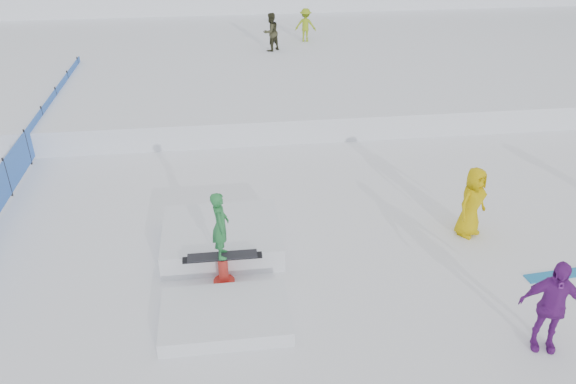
{
  "coord_description": "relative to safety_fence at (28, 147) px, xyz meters",
  "views": [
    {
      "loc": [
        -0.91,
        -9.03,
        7.26
      ],
      "look_at": [
        0.5,
        2.0,
        1.1
      ],
      "focal_mm": 35.0,
      "sensor_mm": 36.0,
      "label": 1
    }
  ],
  "objects": [
    {
      "name": "spectator_purple",
      "position": [
        11.0,
        -8.82,
        0.36
      ],
      "size": [
        1.15,
        0.75,
        1.82
      ],
      "primitive_type": "imported",
      "rotation": [
        0.0,
        0.0,
        -0.31
      ],
      "color": "#72208A",
      "rests_on": "ground"
    },
    {
      "name": "loose_board_teal",
      "position": [
        12.41,
        -6.96,
        -0.54
      ],
      "size": [
        1.42,
        0.39,
        0.03
      ],
      "primitive_type": "cube",
      "rotation": [
        0.0,
        0.0,
        0.08
      ],
      "color": "#1C71AB",
      "rests_on": "ground"
    },
    {
      "name": "walker_olive",
      "position": [
        7.96,
        8.69,
        1.05
      ],
      "size": [
        0.99,
        0.96,
        1.61
      ],
      "primitive_type": "imported",
      "rotation": [
        0.0,
        0.0,
        3.79
      ],
      "color": "#302F1C",
      "rests_on": "snow_midrise"
    },
    {
      "name": "jib_rail_feature",
      "position": [
        5.45,
        -5.72,
        -0.25
      ],
      "size": [
        2.6,
        4.4,
        2.11
      ],
      "color": "white",
      "rests_on": "ground"
    },
    {
      "name": "spectator_yellow",
      "position": [
        11.17,
        -5.16,
        0.3
      ],
      "size": [
        0.99,
        0.9,
        1.7
      ],
      "primitive_type": "imported",
      "rotation": [
        0.0,
        0.0,
        0.55
      ],
      "color": "#C3A205",
      "rests_on": "ground"
    },
    {
      "name": "safety_fence",
      "position": [
        0.0,
        0.0,
        0.0
      ],
      "size": [
        0.05,
        16.0,
        1.1
      ],
      "color": "blue",
      "rests_on": "ground"
    },
    {
      "name": "ground",
      "position": [
        6.5,
        -6.6,
        -0.55
      ],
      "size": [
        120.0,
        120.0,
        0.0
      ],
      "primitive_type": "plane",
      "color": "white"
    },
    {
      "name": "walker_ygreen",
      "position": [
        9.7,
        10.14,
        0.99
      ],
      "size": [
        1.07,
        0.79,
        1.47
      ],
      "primitive_type": "imported",
      "rotation": [
        0.0,
        0.0,
        2.86
      ],
      "color": "#87A418",
      "rests_on": "snow_midrise"
    },
    {
      "name": "snow_midrise",
      "position": [
        6.5,
        9.4,
        -0.15
      ],
      "size": [
        50.0,
        18.0,
        0.8
      ],
      "primitive_type": "cube",
      "color": "white",
      "rests_on": "ground"
    }
  ]
}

